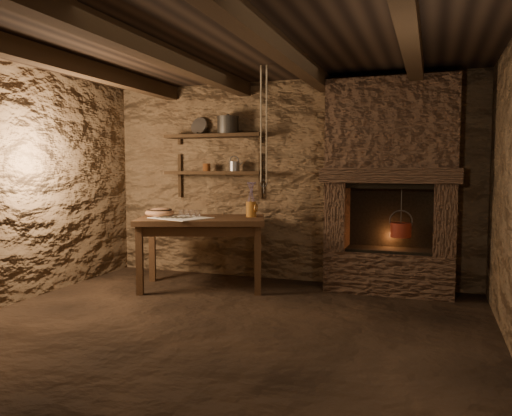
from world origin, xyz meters
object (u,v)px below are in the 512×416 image
(wooden_bowl, at_px, (160,213))
(work_table, at_px, (202,250))
(stoneware_jug, at_px, (251,202))
(iron_stockpot, at_px, (228,126))
(red_pot, at_px, (401,229))

(wooden_bowl, bearing_deg, work_table, 2.54)
(stoneware_jug, bearing_deg, iron_stockpot, 136.68)
(work_table, bearing_deg, iron_stockpot, 61.54)
(work_table, distance_m, red_pot, 2.20)
(red_pot, bearing_deg, iron_stockpot, 176.65)
(work_table, xyz_separation_m, red_pot, (2.14, 0.45, 0.28))
(wooden_bowl, bearing_deg, red_pot, 10.04)
(wooden_bowl, bearing_deg, stoneware_jug, 15.34)
(red_pot, bearing_deg, work_table, -168.16)
(work_table, xyz_separation_m, iron_stockpot, (0.09, 0.57, 1.43))
(work_table, relative_size, red_pot, 2.94)
(iron_stockpot, distance_m, red_pot, 2.36)
(iron_stockpot, bearing_deg, wooden_bowl, -136.05)
(stoneware_jug, height_order, red_pot, stoneware_jug)
(stoneware_jug, relative_size, wooden_bowl, 1.22)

